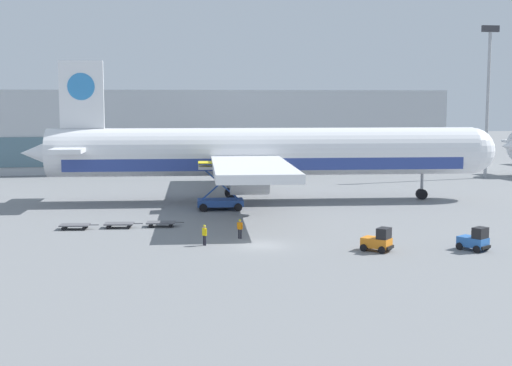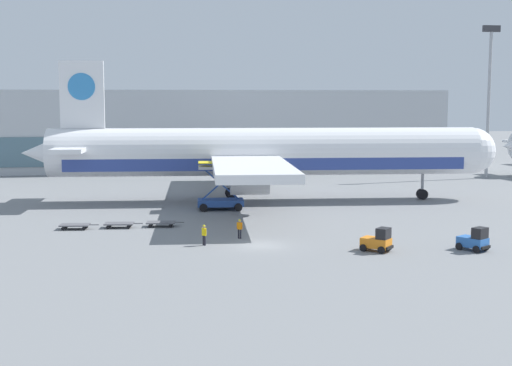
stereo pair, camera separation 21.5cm
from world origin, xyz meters
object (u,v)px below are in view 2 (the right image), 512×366
(baggage_tug_foreground, at_px, (475,240))
(baggage_dolly_lead, at_px, (75,225))
(airplane_main, at_px, (259,154))
(scissor_lift_loader, at_px, (220,191))
(baggage_tug_far, at_px, (378,241))
(traffic_cone_near, at_px, (385,230))
(baggage_dolly_third, at_px, (161,223))
(ground_crew_far, at_px, (240,227))
(light_mast, at_px, (489,91))
(ground_crew_near, at_px, (204,233))
(baggage_dolly_second, at_px, (119,224))

(baggage_tug_foreground, height_order, baggage_dolly_lead, baggage_tug_foreground)
(airplane_main, bearing_deg, scissor_lift_loader, -128.09)
(baggage_tug_far, distance_m, traffic_cone_near, 7.98)
(baggage_dolly_third, xyz_separation_m, traffic_cone_near, (20.55, -6.94, -0.08))
(baggage_dolly_third, bearing_deg, scissor_lift_loader, 62.05)
(scissor_lift_loader, bearing_deg, baggage_tug_far, -62.28)
(baggage_tug_far, relative_size, ground_crew_far, 1.57)
(light_mast, bearing_deg, traffic_cone_near, -126.52)
(baggage_tug_far, height_order, ground_crew_near, baggage_tug_far)
(baggage_tug_foreground, xyz_separation_m, traffic_cone_near, (-4.87, 8.32, -0.57))
(baggage_dolly_lead, xyz_separation_m, ground_crew_far, (15.09, -7.04, 0.65))
(baggage_tug_foreground, xyz_separation_m, baggage_dolly_second, (-29.47, 15.24, -0.49))
(scissor_lift_loader, xyz_separation_m, traffic_cone_near, (13.59, -16.99, -1.76))
(airplane_main, distance_m, baggage_dolly_lead, 26.57)
(baggage_tug_foreground, xyz_separation_m, baggage_dolly_lead, (-33.66, 15.15, -0.49))
(light_mast, relative_size, baggage_dolly_third, 6.33)
(traffic_cone_near, bearing_deg, baggage_dolly_third, 161.35)
(airplane_main, bearing_deg, light_mast, 30.92)
(traffic_cone_near, bearing_deg, baggage_tug_foreground, -59.64)
(airplane_main, distance_m, baggage_tug_foreground, 34.13)
(baggage_dolly_lead, distance_m, baggage_dolly_third, 8.24)
(baggage_dolly_third, xyz_separation_m, ground_crew_far, (6.85, -7.15, 0.65))
(baggage_dolly_second, distance_m, traffic_cone_near, 25.55)
(baggage_dolly_third, distance_m, ground_crew_near, 10.30)
(scissor_lift_loader, bearing_deg, ground_crew_far, -85.95)
(traffic_cone_near, bearing_deg, baggage_dolly_lead, 166.65)
(airplane_main, xyz_separation_m, traffic_cone_near, (8.26, -22.79, -5.53))
(airplane_main, relative_size, ground_crew_far, 33.02)
(scissor_lift_loader, bearing_deg, ground_crew_near, -95.69)
(light_mast, distance_m, baggage_dolly_second, 67.89)
(ground_crew_near, bearing_deg, light_mast, 95.04)
(light_mast, distance_m, baggage_tug_far, 62.17)
(airplane_main, distance_m, baggage_dolly_third, 20.79)
(airplane_main, relative_size, baggage_dolly_lead, 15.42)
(baggage_dolly_second, bearing_deg, scissor_lift_loader, 49.21)
(ground_crew_near, xyz_separation_m, ground_crew_far, (3.41, 2.53, -0.03))
(airplane_main, relative_size, ground_crew_near, 32.28)
(baggage_dolly_second, relative_size, traffic_cone_near, 5.95)
(baggage_tug_foreground, distance_m, baggage_dolly_lead, 36.92)
(ground_crew_far, bearing_deg, traffic_cone_near, 35.22)
(baggage_dolly_lead, height_order, ground_crew_far, ground_crew_far)
(airplane_main, height_order, ground_crew_near, airplane_main)
(scissor_lift_loader, relative_size, baggage_dolly_third, 1.44)
(baggage_dolly_second, bearing_deg, airplane_main, 50.95)
(baggage_dolly_lead, relative_size, ground_crew_far, 2.14)
(airplane_main, height_order, baggage_dolly_lead, airplane_main)
(ground_crew_near, bearing_deg, traffic_cone_near, 61.17)
(light_mast, height_order, baggage_dolly_lead, light_mast)
(baggage_dolly_lead, bearing_deg, light_mast, 37.45)
(baggage_dolly_second, bearing_deg, ground_crew_near, -45.48)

